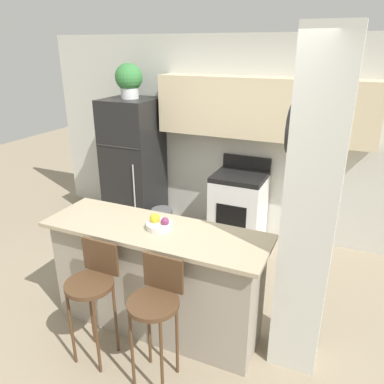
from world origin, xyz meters
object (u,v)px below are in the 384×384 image
at_px(refrigerator, 134,163).
at_px(trash_bin, 162,222).
at_px(bar_stool_right, 156,303).
at_px(potted_plant_on_fridge, 129,80).
at_px(stove_range, 238,207).
at_px(fruit_bowl, 159,224).
at_px(bar_stool_left, 93,285).

distance_m(refrigerator, trash_bin, 0.92).
distance_m(bar_stool_right, potted_plant_on_fridge, 3.13).
distance_m(potted_plant_on_fridge, trash_bin, 1.91).
bearing_deg(stove_range, fruit_bowl, -94.01).
distance_m(bar_stool_left, trash_bin, 2.19).
distance_m(potted_plant_on_fridge, fruit_bowl, 2.47).
bearing_deg(bar_stool_right, trash_bin, 117.45).
xyz_separation_m(bar_stool_right, fruit_bowl, (-0.24, 0.52, 0.35)).
bearing_deg(stove_range, trash_bin, -162.08).
relative_size(fruit_bowl, trash_bin, 0.58).
bearing_deg(bar_stool_left, bar_stool_right, 0.00).
distance_m(refrigerator, potted_plant_on_fridge, 1.12).
bearing_deg(potted_plant_on_fridge, stove_range, 2.27).
xyz_separation_m(bar_stool_left, bar_stool_right, (0.56, 0.00, 0.00)).
height_order(refrigerator, trash_bin, refrigerator).
relative_size(bar_stool_right, fruit_bowl, 4.54).
relative_size(bar_stool_left, trash_bin, 2.64).
relative_size(stove_range, bar_stool_right, 1.07).
height_order(potted_plant_on_fridge, trash_bin, potted_plant_on_fridge).
xyz_separation_m(refrigerator, trash_bin, (0.56, -0.25, -0.69)).
relative_size(bar_stool_left, bar_stool_right, 1.00).
distance_m(stove_range, fruit_bowl, 1.95).
bearing_deg(fruit_bowl, stove_range, 85.99).
distance_m(refrigerator, fruit_bowl, 2.28).
xyz_separation_m(bar_stool_right, potted_plant_on_fridge, (-1.63, 2.32, 1.32)).
xyz_separation_m(fruit_bowl, trash_bin, (-0.83, 1.55, -0.84)).
relative_size(stove_range, fruit_bowl, 4.84).
height_order(bar_stool_left, trash_bin, bar_stool_left).
bearing_deg(refrigerator, stove_range, 2.27).
bearing_deg(trash_bin, stove_range, 17.92).
bearing_deg(stove_range, potted_plant_on_fridge, -177.73).
xyz_separation_m(bar_stool_left, potted_plant_on_fridge, (-1.07, 2.32, 1.32)).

